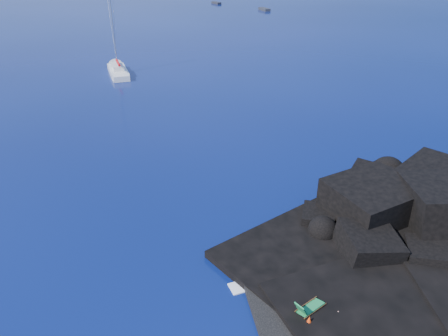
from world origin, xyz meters
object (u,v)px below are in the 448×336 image
(marker_cone, at_px, (309,321))
(distant_boat_a, at_px, (216,4))
(sailboat, at_px, (118,74))
(sunbather, at_px, (334,319))
(deck_chair, at_px, (311,304))
(distant_boat_b, at_px, (264,10))

(marker_cone, height_order, distant_boat_a, marker_cone)
(sailboat, xyz_separation_m, distant_boat_a, (35.79, 77.95, 0.00))
(distant_boat_a, bearing_deg, sunbather, -116.11)
(deck_chair, xyz_separation_m, sunbather, (0.79, -0.81, -0.38))
(deck_chair, height_order, sunbather, deck_chair)
(sunbather, bearing_deg, marker_cone, 141.20)
(marker_cone, bearing_deg, distant_boat_b, 69.96)
(marker_cone, xyz_separation_m, distant_boat_a, (30.73, 127.25, -0.65))
(sailboat, relative_size, sunbather, 6.33)
(marker_cone, bearing_deg, deck_chair, 58.87)
(marker_cone, height_order, distant_boat_b, marker_cone)
(marker_cone, relative_size, distant_boat_a, 0.14)
(deck_chair, xyz_separation_m, marker_cone, (-0.44, -0.72, -0.26))
(distant_boat_a, bearing_deg, deck_chair, -116.53)
(deck_chair, height_order, distant_boat_a, deck_chair)
(deck_chair, height_order, distant_boat_b, deck_chair)
(sunbather, bearing_deg, distant_boat_a, 42.34)
(deck_chair, bearing_deg, distant_boat_a, 53.84)
(sunbather, xyz_separation_m, distant_boat_a, (29.51, 127.33, -0.52))
(sailboat, xyz_separation_m, deck_chair, (5.50, -48.57, 0.90))
(deck_chair, relative_size, sunbather, 0.89)
(marker_cone, relative_size, distant_boat_b, 0.12)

